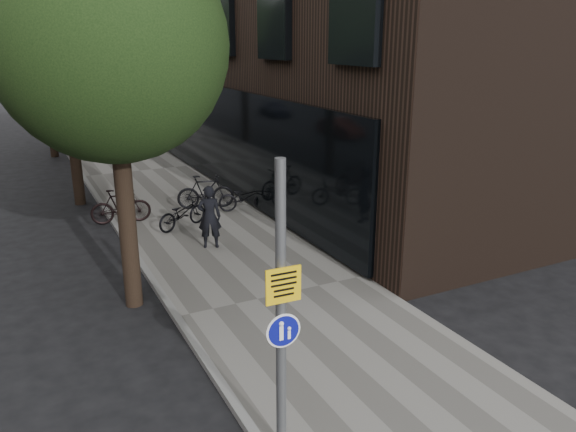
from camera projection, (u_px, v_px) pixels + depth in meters
ground at (353, 382)px, 9.25m from camera, size 120.00×120.00×0.00m
sidewalk at (187, 214)px, 17.84m from camera, size 4.50×60.00×0.12m
curb_edge at (115, 224)px, 16.88m from camera, size 0.15×60.00×0.13m
street_tree_near at (114, 55)px, 10.56m from camera, size 4.40×4.40×7.50m
street_tree_mid at (64, 48)px, 17.79m from camera, size 5.00×5.00×7.80m
street_tree_far at (42, 45)px, 25.45m from camera, size 5.00×5.00×7.80m
signpost at (281, 314)px, 6.99m from camera, size 0.46×0.13×4.00m
pedestrian at (209, 217)px, 14.66m from camera, size 0.71×0.59×1.68m
parked_bike_facade_near at (245, 197)px, 17.92m from camera, size 1.80×1.02×0.90m
parked_bike_facade_far at (206, 192)px, 18.15m from camera, size 1.91×0.98×1.10m
parked_bike_curb_near at (182, 213)px, 16.28m from camera, size 1.79×1.24×0.89m
parked_bike_curb_far at (121, 206)px, 16.69m from camera, size 1.80×0.73×1.05m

